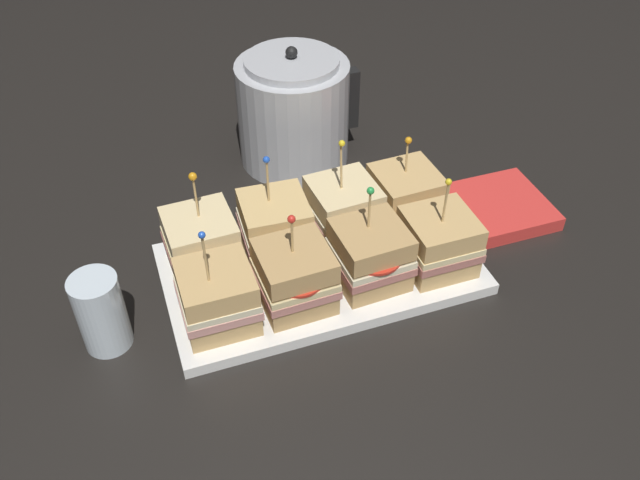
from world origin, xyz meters
TOP-DOWN VIEW (x-y plane):
  - ground_plane at (0.00, 0.00)m, footprint 6.00×6.00m
  - serving_platter at (0.00, 0.00)m, footprint 0.45×0.25m
  - sandwich_front_far_left at (-0.16, -0.06)m, footprint 0.10×0.10m
  - sandwich_front_center_left at (-0.06, -0.06)m, footprint 0.10×0.10m
  - sandwich_front_center_right at (0.06, -0.05)m, footprint 0.10×0.10m
  - sandwich_front_far_right at (0.16, -0.06)m, footprint 0.10×0.10m
  - sandwich_back_far_left at (-0.16, 0.05)m, footprint 0.10×0.10m
  - sandwich_back_center_left at (-0.05, 0.05)m, footprint 0.10×0.10m
  - sandwich_back_center_right at (0.06, 0.05)m, footprint 0.10×0.10m
  - sandwich_back_far_right at (0.16, 0.06)m, footprint 0.10×0.10m
  - kettle_steel at (0.06, 0.30)m, footprint 0.21×0.19m
  - drinking_glass at (-0.31, -0.03)m, footprint 0.06×0.06m
  - napkin_stack at (0.32, 0.04)m, footprint 0.15×0.15m

SIDE VIEW (x-z plane):
  - ground_plane at x=0.00m, z-range 0.00..0.00m
  - serving_platter at x=0.00m, z-range 0.00..0.02m
  - napkin_stack at x=0.32m, z-range 0.00..0.02m
  - drinking_glass at x=-0.31m, z-range 0.00..0.11m
  - sandwich_front_far_right at x=0.16m, z-range -0.02..0.14m
  - sandwich_back_far_right at x=0.16m, z-range -0.01..0.13m
  - sandwich_front_far_left at x=-0.16m, z-range -0.02..0.14m
  - sandwich_front_center_left at x=-0.06m, z-range -0.01..0.14m
  - sandwich_back_center_right at x=0.06m, z-range -0.02..0.15m
  - sandwich_back_center_left at x=-0.05m, z-range -0.02..0.15m
  - sandwich_front_center_right at x=0.06m, z-range -0.02..0.14m
  - sandwich_back_far_left at x=-0.16m, z-range -0.02..0.14m
  - kettle_steel at x=0.06m, z-range -0.01..0.20m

